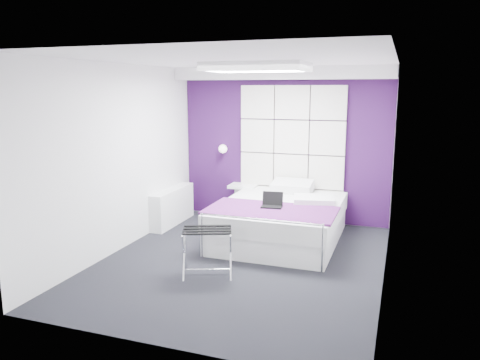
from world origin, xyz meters
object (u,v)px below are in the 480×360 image
object	(u,v)px
laptop	(273,203)
bed	(281,219)
nightstand	(244,186)
wall_lamp	(224,149)
luggage_rack	(207,252)
radiator	(172,206)

from	to	relation	value
laptop	bed	bearing A→B (deg)	80.54
bed	nightstand	xyz separation A→B (m)	(-0.92, 0.95, 0.26)
wall_lamp	luggage_rack	xyz separation A→B (m)	(0.79, -2.60, -0.93)
luggage_rack	laptop	world-z (taller)	laptop
wall_lamp	laptop	distance (m)	1.97
radiator	luggage_rack	bearing A→B (deg)	-52.14
nightstand	laptop	bearing A→B (deg)	-56.43
radiator	luggage_rack	xyz separation A→B (m)	(1.43, -1.84, -0.01)
radiator	laptop	size ratio (longest dim) A/B	4.11
bed	luggage_rack	xyz separation A→B (m)	(-0.51, -1.61, -0.03)
wall_lamp	luggage_rack	world-z (taller)	wall_lamp
radiator	luggage_rack	world-z (taller)	radiator
bed	nightstand	size ratio (longest dim) A/B	4.54
radiator	laptop	xyz separation A→B (m)	(1.92, -0.63, 0.36)
bed	luggage_rack	size ratio (longest dim) A/B	3.68
wall_lamp	nightstand	distance (m)	0.75
wall_lamp	radiator	xyz separation A→B (m)	(-0.64, -0.76, -0.92)
radiator	bed	xyz separation A→B (m)	(1.94, -0.23, 0.02)
radiator	laptop	distance (m)	2.05
bed	radiator	bearing A→B (deg)	173.12
wall_lamp	luggage_rack	size ratio (longest dim) A/B	0.26
radiator	luggage_rack	size ratio (longest dim) A/B	2.05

